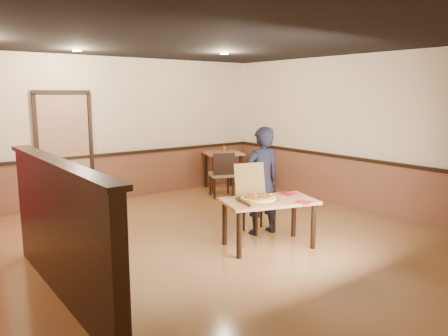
# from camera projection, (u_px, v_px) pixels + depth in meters

# --- Properties ---
(floor) EXTENTS (7.00, 7.00, 0.00)m
(floor) POSITION_uv_depth(u_px,v_px,m) (209.00, 250.00, 5.95)
(floor) COLOR #A36D3F
(floor) RESTS_ON ground
(ceiling) EXTENTS (7.00, 7.00, 0.00)m
(ceiling) POSITION_uv_depth(u_px,v_px,m) (208.00, 37.00, 5.47)
(ceiling) COLOR black
(ceiling) RESTS_ON wall_back
(wall_back) EXTENTS (7.00, 0.00, 7.00)m
(wall_back) POSITION_uv_depth(u_px,v_px,m) (105.00, 130.00, 8.46)
(wall_back) COLOR #FDEAC6
(wall_back) RESTS_ON floor
(wall_right) EXTENTS (0.00, 7.00, 7.00)m
(wall_right) POSITION_uv_depth(u_px,v_px,m) (369.00, 133.00, 7.79)
(wall_right) COLOR #FDEAC6
(wall_right) RESTS_ON floor
(wainscot_back) EXTENTS (7.00, 0.04, 0.90)m
(wainscot_back) POSITION_uv_depth(u_px,v_px,m) (108.00, 178.00, 8.60)
(wainscot_back) COLOR brown
(wainscot_back) RESTS_ON floor
(chair_rail_back) EXTENTS (7.00, 0.06, 0.06)m
(chair_rail_back) POSITION_uv_depth(u_px,v_px,m) (107.00, 155.00, 8.51)
(chair_rail_back) COLOR black
(chair_rail_back) RESTS_ON wall_back
(wainscot_right) EXTENTS (0.04, 7.00, 0.90)m
(wainscot_right) POSITION_uv_depth(u_px,v_px,m) (365.00, 185.00, 7.93)
(wainscot_right) COLOR brown
(wainscot_right) RESTS_ON floor
(chair_rail_right) EXTENTS (0.06, 7.00, 0.06)m
(chair_rail_right) POSITION_uv_depth(u_px,v_px,m) (366.00, 160.00, 7.84)
(chair_rail_right) COLOR black
(chair_rail_right) RESTS_ON wall_right
(back_door) EXTENTS (0.90, 0.06, 2.10)m
(back_door) POSITION_uv_depth(u_px,v_px,m) (65.00, 151.00, 8.02)
(back_door) COLOR tan
(back_door) RESTS_ON wall_back
(booth_partition) EXTENTS (0.20, 3.10, 1.44)m
(booth_partition) POSITION_uv_depth(u_px,v_px,m) (60.00, 228.00, 4.48)
(booth_partition) COLOR black
(booth_partition) RESTS_ON floor
(spot_b) EXTENTS (0.14, 0.14, 0.02)m
(spot_b) POSITION_uv_depth(u_px,v_px,m) (77.00, 50.00, 6.97)
(spot_b) COLOR beige
(spot_b) RESTS_ON ceiling
(spot_c) EXTENTS (0.14, 0.14, 0.02)m
(spot_c) POSITION_uv_depth(u_px,v_px,m) (224.00, 53.00, 7.49)
(spot_c) COLOR beige
(spot_c) RESTS_ON ceiling
(main_table) EXTENTS (1.41, 1.06, 0.67)m
(main_table) POSITION_uv_depth(u_px,v_px,m) (269.00, 207.00, 5.98)
(main_table) COLOR #B37A4B
(main_table) RESTS_ON floor
(diner_chair) EXTENTS (0.44, 0.44, 0.83)m
(diner_chair) POSITION_uv_depth(u_px,v_px,m) (257.00, 202.00, 6.71)
(diner_chair) COLOR olive
(diner_chair) RESTS_ON floor
(side_chair_left) EXTENTS (0.61, 0.61, 0.93)m
(side_chair_left) POSITION_uv_depth(u_px,v_px,m) (222.00, 173.00, 8.86)
(side_chair_left) COLOR olive
(side_chair_left) RESTS_ON floor
(side_chair_right) EXTENTS (0.45, 0.45, 0.89)m
(side_chair_right) POSITION_uv_depth(u_px,v_px,m) (257.00, 169.00, 9.41)
(side_chair_right) COLOR olive
(side_chair_right) RESTS_ON floor
(side_table) EXTENTS (0.98, 0.98, 0.83)m
(side_table) POSITION_uv_depth(u_px,v_px,m) (223.00, 160.00, 9.60)
(side_table) COLOR #B37A4B
(side_table) RESTS_ON floor
(diner) EXTENTS (0.65, 0.48, 1.62)m
(diner) POSITION_uv_depth(u_px,v_px,m) (262.00, 181.00, 6.52)
(diner) COLOR black
(diner) RESTS_ON floor
(pizza_box) EXTENTS (0.57, 0.63, 0.48)m
(pizza_box) POSITION_uv_depth(u_px,v_px,m) (257.00, 196.00, 5.89)
(pizza_box) COLOR brown
(pizza_box) RESTS_ON main_table
(pizza) EXTENTS (0.57, 0.57, 0.03)m
(pizza) POSITION_uv_depth(u_px,v_px,m) (258.00, 198.00, 5.85)
(pizza) COLOR #EBCA55
(pizza) RESTS_ON pizza_box
(napkin_near) EXTENTS (0.26, 0.26, 0.01)m
(napkin_near) POSITION_uv_depth(u_px,v_px,m) (304.00, 202.00, 5.83)
(napkin_near) COLOR red
(napkin_near) RESTS_ON main_table
(napkin_far) EXTENTS (0.25, 0.25, 0.01)m
(napkin_far) POSITION_uv_depth(u_px,v_px,m) (289.00, 194.00, 6.31)
(napkin_far) COLOR red
(napkin_far) RESTS_ON main_table
(condiment) EXTENTS (0.05, 0.05, 0.13)m
(condiment) POSITION_uv_depth(u_px,v_px,m) (224.00, 149.00, 9.58)
(condiment) COLOR #976A1B
(condiment) RESTS_ON side_table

